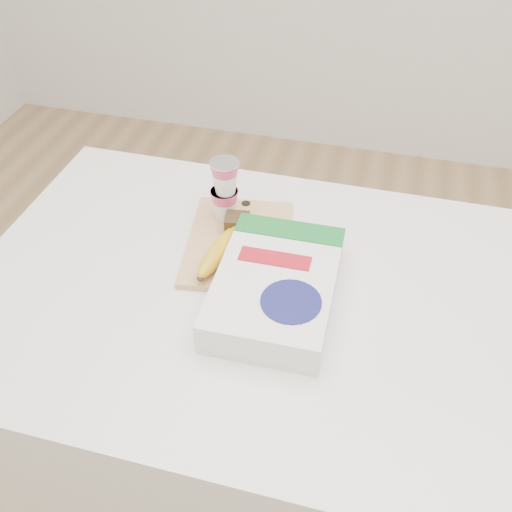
% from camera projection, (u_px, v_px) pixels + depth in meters
% --- Properties ---
extents(room, '(4.00, 4.00, 4.00)m').
position_uv_depth(room, '(271.00, 32.00, 0.75)').
color(room, tan).
rests_on(room, ground).
extents(table, '(1.15, 0.77, 0.86)m').
position_uv_depth(table, '(264.00, 417.00, 1.37)').
color(table, silver).
rests_on(table, ground).
extents(cutting_board, '(0.24, 0.31, 0.01)m').
position_uv_depth(cutting_board, '(239.00, 243.00, 1.17)').
color(cutting_board, tan).
rests_on(cutting_board, table).
extents(bananas, '(0.10, 0.20, 0.06)m').
position_uv_depth(bananas, '(228.00, 248.00, 1.11)').
color(bananas, '#382816').
rests_on(bananas, cutting_board).
extents(yogurt_stack, '(0.06, 0.06, 0.14)m').
position_uv_depth(yogurt_stack, '(225.00, 189.00, 1.17)').
color(yogurt_stack, white).
rests_on(yogurt_stack, cutting_board).
extents(cereal_box, '(0.22, 0.31, 0.07)m').
position_uv_depth(cereal_box, '(276.00, 287.00, 1.04)').
color(cereal_box, white).
rests_on(cereal_box, table).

